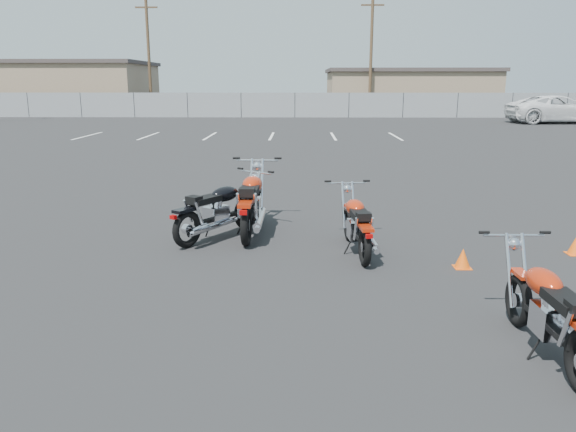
{
  "coord_description": "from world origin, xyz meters",
  "views": [
    {
      "loc": [
        0.36,
        -7.36,
        2.55
      ],
      "look_at": [
        0.2,
        0.6,
        0.65
      ],
      "focal_mm": 35.0,
      "sensor_mm": 36.0,
      "label": 1
    }
  ],
  "objects_px": {
    "motorcycle_front_red": "(252,203)",
    "motorcycle_second_black": "(218,210)",
    "motorcycle_rear_red": "(550,312)",
    "motorcycle_third_red": "(357,225)",
    "white_van": "(559,101)"
  },
  "relations": [
    {
      "from": "motorcycle_second_black",
      "to": "motorcycle_front_red",
      "type": "bearing_deg",
      "value": 31.73
    },
    {
      "from": "motorcycle_rear_red",
      "to": "white_van",
      "type": "height_order",
      "value": "white_van"
    },
    {
      "from": "motorcycle_front_red",
      "to": "motorcycle_second_black",
      "type": "bearing_deg",
      "value": -148.27
    },
    {
      "from": "motorcycle_third_red",
      "to": "white_van",
      "type": "bearing_deg",
      "value": 61.21
    },
    {
      "from": "motorcycle_second_black",
      "to": "white_van",
      "type": "distance_m",
      "value": 32.87
    },
    {
      "from": "motorcycle_second_black",
      "to": "motorcycle_rear_red",
      "type": "distance_m",
      "value": 5.55
    },
    {
      "from": "motorcycle_third_red",
      "to": "motorcycle_rear_red",
      "type": "relative_size",
      "value": 0.98
    },
    {
      "from": "motorcycle_front_red",
      "to": "white_van",
      "type": "xyz_separation_m",
      "value": [
        17.3,
        27.26,
        0.84
      ]
    },
    {
      "from": "motorcycle_second_black",
      "to": "white_van",
      "type": "bearing_deg",
      "value": 57.13
    },
    {
      "from": "motorcycle_second_black",
      "to": "motorcycle_rear_red",
      "type": "xyz_separation_m",
      "value": [
        3.72,
        -4.11,
        -0.03
      ]
    },
    {
      "from": "motorcycle_third_red",
      "to": "motorcycle_rear_red",
      "type": "xyz_separation_m",
      "value": [
        1.48,
        -3.33,
        0.01
      ]
    },
    {
      "from": "white_van",
      "to": "motorcycle_rear_red",
      "type": "bearing_deg",
      "value": 152.88
    },
    {
      "from": "white_van",
      "to": "motorcycle_second_black",
      "type": "bearing_deg",
      "value": 144.01
    },
    {
      "from": "motorcycle_front_red",
      "to": "motorcycle_rear_red",
      "type": "relative_size",
      "value": 1.2
    },
    {
      "from": "motorcycle_rear_red",
      "to": "motorcycle_front_red",
      "type": "bearing_deg",
      "value": 125.62
    }
  ]
}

